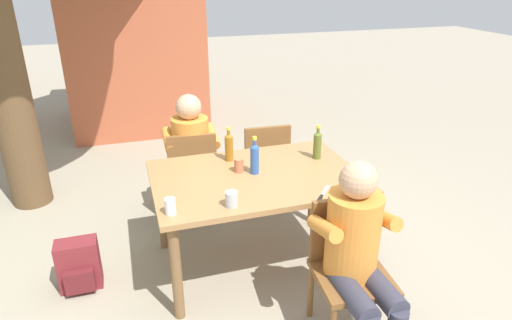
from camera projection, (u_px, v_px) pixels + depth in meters
name	position (u px, v px, depth m)	size (l,w,h in m)	color
ground_plane	(256.00, 261.00, 3.53)	(24.00, 24.00, 0.00)	gray
dining_table	(256.00, 186.00, 3.26)	(1.50, 1.01, 0.76)	#A37547
chair_far_left	(192.00, 170.00, 3.94)	(0.48, 0.48, 0.87)	brown
chair_near_right	(348.00, 262.00, 2.72)	(0.48, 0.48, 0.87)	brown
chair_far_right	(264.00, 161.00, 4.12)	(0.47, 0.47, 0.87)	brown
person_in_white_shirt	(190.00, 149.00, 3.97)	(0.47, 0.62, 1.18)	orange
person_in_plaid_shirt	(358.00, 249.00, 2.56)	(0.47, 0.62, 1.18)	orange
bottle_blue	(255.00, 158.00, 3.20)	(0.06, 0.06, 0.29)	#2D56A3
bottle_olive	(317.00, 144.00, 3.45)	(0.06, 0.06, 0.28)	#566623
bottle_amber	(229.00, 146.00, 3.42)	(0.06, 0.06, 0.27)	#996019
cup_terracotta	(239.00, 165.00, 3.25)	(0.07, 0.07, 0.10)	#BC6B47
cup_glass	(170.00, 206.00, 2.69)	(0.07, 0.07, 0.11)	silver
cup_white	(345.00, 185.00, 2.95)	(0.08, 0.08, 0.11)	white
cup_steel	(232.00, 199.00, 2.78)	(0.08, 0.08, 0.10)	#B2B7BC
table_knife	(323.00, 194.00, 2.94)	(0.17, 0.20, 0.01)	silver
backpack_by_near_side	(79.00, 266.00, 3.17)	(0.29, 0.22, 0.38)	maroon
brick_kiosk	(131.00, 18.00, 6.19)	(2.06, 2.17, 2.85)	#B25638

